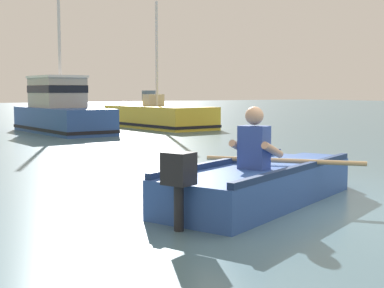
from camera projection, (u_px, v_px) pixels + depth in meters
name	position (u px, v px, depth m)	size (l,w,h in m)	color
ground_plane	(338.00, 205.00, 6.61)	(120.00, 120.00, 0.00)	slate
rowboat_with_person	(262.00, 182.00, 6.76)	(3.62, 2.11, 1.19)	#2D519E
moored_boat_blue	(61.00, 111.00, 18.11)	(1.85, 4.82, 4.41)	#2D519E
moored_boat_yellow	(159.00, 117.00, 20.54)	(2.19, 5.08, 4.68)	gold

